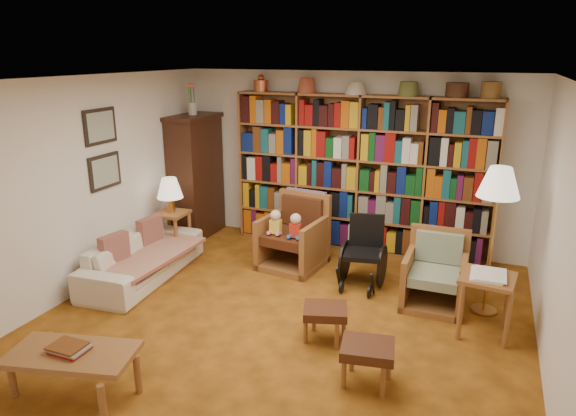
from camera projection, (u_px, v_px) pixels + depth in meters
The scene contains 23 objects.
floor at pixel (284, 319), 5.51m from camera, with size 5.00×5.00×0.00m, color #AD641A.
ceiling at pixel (283, 80), 4.78m from camera, with size 5.00×5.00×0.00m, color white.
wall_back at pixel (349, 161), 7.36m from camera, with size 5.00×5.00×0.00m, color white.
wall_front at pixel (118, 327), 2.92m from camera, with size 5.00×5.00×0.00m, color white.
wall_left at pixel (87, 185), 6.03m from camera, with size 5.00×5.00×0.00m, color white.
wall_right at pixel (562, 240), 4.26m from camera, with size 5.00×5.00×0.00m, color white.
bookshelf at pixel (360, 170), 7.16m from camera, with size 3.60×0.30×2.42m.
curio_cabinet at pixel (196, 175), 7.80m from camera, with size 0.50×0.95×2.40m.
framed_pictures at pixel (103, 149), 6.17m from camera, with size 0.03×0.52×0.97m.
sofa at pixel (143, 257), 6.45m from camera, with size 0.73×1.86×0.54m, color beige.
sofa_throw at pixel (146, 256), 6.42m from camera, with size 0.81×1.52×0.04m, color beige.
cushion_left at pixel (150, 234), 6.75m from camera, with size 0.12×0.38×0.38m, color maroon.
cushion_right at pixel (115, 252), 6.13m from camera, with size 0.12×0.38×0.38m, color maroon.
side_table_lamp at pixel (172, 223), 7.15m from camera, with size 0.43×0.43×0.62m.
table_lamp at pixel (170, 189), 7.01m from camera, with size 0.36×0.36×0.49m.
armchair_leather at pixel (295, 236), 6.85m from camera, with size 0.85×0.89×0.96m.
armchair_sage at pixel (435, 276), 5.80m from camera, with size 0.67×0.70×0.83m.
wheelchair at pixel (363, 254), 6.24m from camera, with size 0.50×0.69×0.86m.
floor_lamp at pixel (499, 188), 5.26m from camera, with size 0.43×0.43×1.63m.
side_table_papers at pixel (487, 286), 5.08m from camera, with size 0.56×0.56×0.66m.
footstool_a at pixel (325, 313), 5.03m from camera, with size 0.51×0.47×0.36m.
footstool_b at pixel (368, 352), 4.36m from camera, with size 0.50×0.45×0.38m.
coffee_table at pixel (72, 357), 4.20m from camera, with size 1.12×0.74×0.46m.
Camera 1 is at (1.86, -4.55, 2.75)m, focal length 32.00 mm.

